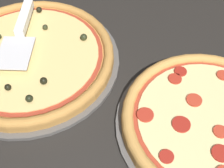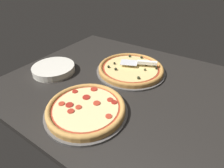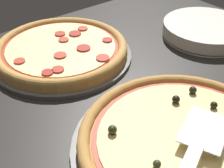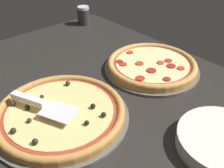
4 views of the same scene
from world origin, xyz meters
The scene contains 8 objects.
ground_plane centered at (0.00, 0.00, -1.80)cm, with size 131.34×107.06×3.60cm, color black.
pizza_pan_front centered at (3.28, -13.63, 0.50)cm, with size 42.70×42.70×1.00cm, color #565451.
pizza_front centered at (3.27, -13.65, 2.39)cm, with size 40.14×40.14×3.91cm.
pizza_pan_back centered at (2.78, 29.53, 0.50)cm, with size 37.84×37.84×1.00cm, color #565451.
pizza_back centered at (2.79, 29.51, 2.56)cm, with size 35.57×35.57×3.14cm.
serving_spatula centered at (-1.88, -18.47, 5.68)cm, with size 22.54×13.39×2.00cm.
plate_stack centered at (43.09, 12.95, 2.10)cm, with size 25.65×25.65×4.20cm.
parmesan_shaker centered at (-56.07, 39.30, 4.87)cm, with size 6.76×6.76×9.92cm.
Camera 4 is at (60.17, -42.75, 54.70)cm, focal length 42.00 mm.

